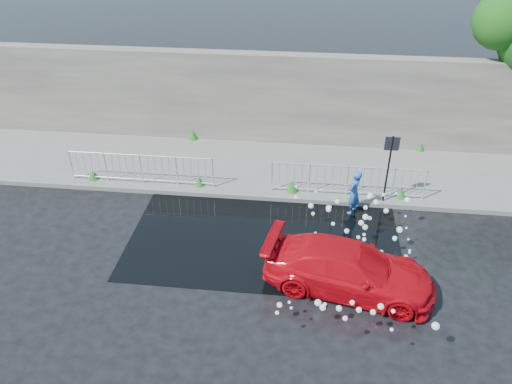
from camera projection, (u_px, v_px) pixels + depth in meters
The scene contains 12 objects.
ground at pixel (244, 255), 14.28m from camera, with size 90.00×90.00×0.00m, color black.
pavement at pixel (262, 167), 18.43m from camera, with size 30.00×4.00×0.15m, color #60605C.
curb at pixel (256, 196), 16.75m from camera, with size 30.00×0.25×0.16m, color #60605C.
retaining_wall at pixel (268, 98), 19.29m from camera, with size 30.00×0.60×3.50m, color #524C45.
puddle at pixel (265, 235), 15.06m from camera, with size 8.00×5.00×0.01m, color black.
sign_post at pixel (390, 159), 15.55m from camera, with size 0.45×0.06×2.50m.
railing_left at pixel (141, 168), 17.06m from camera, with size 5.05×0.05×1.10m.
railing_right at pixel (347, 180), 16.41m from camera, with size 5.05×0.05×1.10m.
weeds at pixel (255, 167), 17.91m from camera, with size 12.17×3.93×0.38m.
water_spray at pixel (357, 245), 13.62m from camera, with size 3.65×5.66×1.01m.
red_car at pixel (349, 269), 12.84m from camera, with size 1.79×4.41×1.28m, color red.
person at pixel (354, 192), 15.71m from camera, with size 0.55×0.36×1.51m, color blue.
Camera 1 is at (1.57, -10.95, 9.22)m, focal length 35.00 mm.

